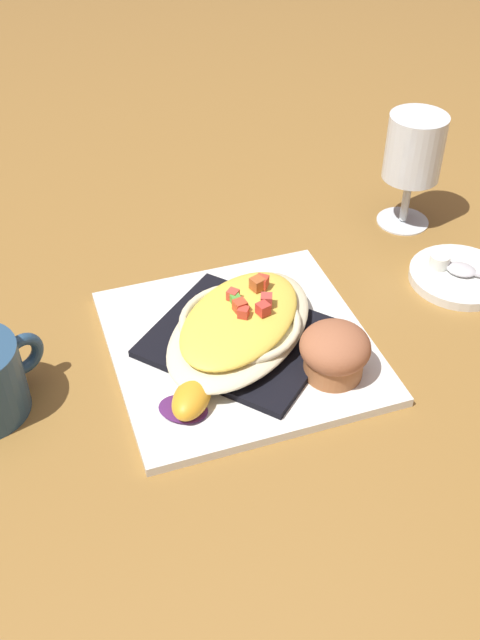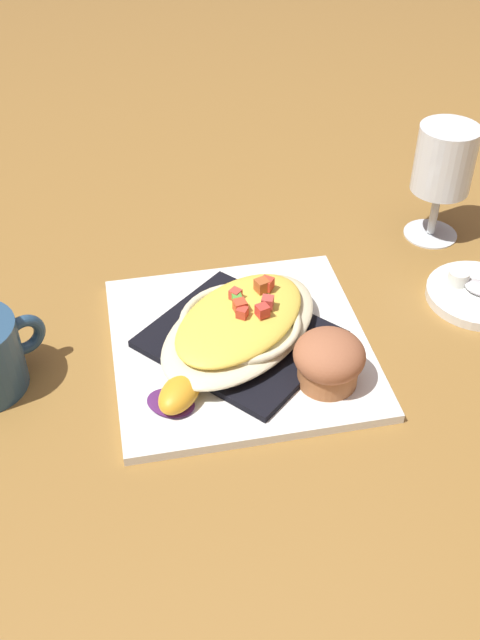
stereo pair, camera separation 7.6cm
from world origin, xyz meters
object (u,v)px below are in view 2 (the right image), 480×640
Objects in this scene: square_plate at (240,345)px; muffin at (329,360)px; orange_garnish at (178,394)px; creamer_saucer at (478,295)px; creamer_cup_0 at (458,277)px; stemmed_glass at (444,166)px; gratin_dish at (240,324)px.

muffin is at bearing -46.84° from square_plate.
square_plate is 0.11m from muffin.
orange_garnish is 0.60× the size of creamer_saucer.
orange_garnish is at bearing -161.98° from creamer_cup_0.
creamer_saucer is (0.36, 0.09, -0.02)m from orange_garnish.
muffin is 0.60× the size of creamer_saucer.
square_plate is 0.34m from stemmed_glass.
gratin_dish is 2.02× the size of creamer_saucer.
stemmed_glass is (0.36, 0.23, 0.08)m from orange_garnish.
muffin is at bearing -133.06° from stemmed_glass.
gratin_dish is 0.33m from stemmed_glass.
square_plate is 1.12× the size of gratin_dish.
orange_garnish is (-0.15, 0.00, -0.02)m from muffin.
stemmed_glass is at bearing 28.50° from square_plate.
square_plate is 10.97× the size of creamer_cup_0.
creamer_cup_0 is at bearing 8.68° from gratin_dish.
square_plate is at bearing 133.16° from muffin.
orange_garnish is at bearing -137.35° from gratin_dish.
gratin_dish is 3.34× the size of orange_garnish.
stemmed_glass reaches higher than muffin.
orange_garnish is 0.37m from creamer_saucer.
orange_garnish is 0.36m from creamer_cup_0.
orange_garnish is at bearing -148.07° from stemmed_glass.
square_plate is 3.78× the size of muffin.
gratin_dish is 9.82× the size of creamer_cup_0.
square_plate is 1.79× the size of stemmed_glass.
creamer_saucer reaches higher than square_plate.
muffin is 0.32m from stemmed_glass.
creamer_saucer is at bearing -90.98° from stemmed_glass.
stemmed_glass is 6.12× the size of creamer_cup_0.
stemmed_glass is at bearing 28.50° from gratin_dish.
creamer_cup_0 is (-0.02, 0.02, 0.01)m from creamer_saucer.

